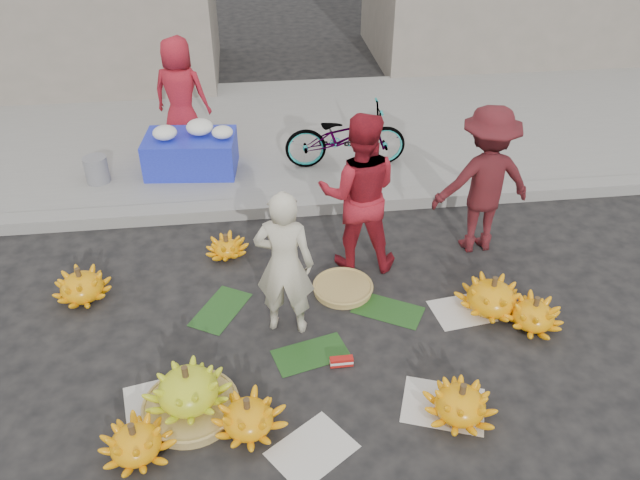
{
  "coord_description": "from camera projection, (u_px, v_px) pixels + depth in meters",
  "views": [
    {
      "loc": [
        -0.5,
        -4.15,
        3.96
      ],
      "look_at": [
        0.07,
        0.55,
        0.7
      ],
      "focal_mm": 35.0,
      "sensor_mm": 36.0,
      "label": 1
    }
  ],
  "objects": [
    {
      "name": "banana_bunch_3",
      "position": [
        460.0,
        403.0,
        4.86
      ],
      "size": [
        0.66,
        0.66,
        0.35
      ],
      "rotation": [
        0.0,
        0.0,
        0.22
      ],
      "color": "#FFAC0C",
      "rests_on": "ground"
    },
    {
      "name": "banana_bunch_1",
      "position": [
        135.0,
        442.0,
        4.57
      ],
      "size": [
        0.57,
        0.57,
        0.34
      ],
      "rotation": [
        0.0,
        0.0,
        -0.09
      ],
      "color": "#FFAC0C",
      "rests_on": "ground"
    },
    {
      "name": "banana_bunch_4",
      "position": [
        534.0,
        314.0,
        5.73
      ],
      "size": [
        0.64,
        0.64,
        0.34
      ],
      "rotation": [
        0.0,
        0.0,
        0.23
      ],
      "color": "#FFAC0C",
      "rests_on": "ground"
    },
    {
      "name": "incense_stack",
      "position": [
        341.0,
        362.0,
        5.37
      ],
      "size": [
        0.2,
        0.07,
        0.08
      ],
      "primitive_type": "cube",
      "rotation": [
        0.0,
        0.0,
        0.01
      ],
      "color": "#B61713",
      "rests_on": "ground"
    },
    {
      "name": "flower_vendor",
      "position": [
        181.0,
        94.0,
        8.22
      ],
      "size": [
        0.85,
        0.68,
        1.52
      ],
      "primitive_type": "imported",
      "rotation": [
        0.0,
        0.0,
        2.85
      ],
      "color": "#B11B26",
      "rests_on": "sidewalk"
    },
    {
      "name": "banana_bunch_0",
      "position": [
        189.0,
        393.0,
        4.86
      ],
      "size": [
        0.78,
        0.78,
        0.5
      ],
      "rotation": [
        0.0,
        0.0,
        0.2
      ],
      "color": "#A08143",
      "rests_on": "ground"
    },
    {
      "name": "banana_bunch_2",
      "position": [
        248.0,
        417.0,
        4.75
      ],
      "size": [
        0.66,
        0.66,
        0.34
      ],
      "rotation": [
        0.0,
        0.0,
        0.25
      ],
      "color": "#FFAC0C",
      "rests_on": "ground"
    },
    {
      "name": "grey_bucket",
      "position": [
        97.0,
        170.0,
        7.75
      ],
      "size": [
        0.29,
        0.29,
        0.33
      ],
      "primitive_type": "cylinder",
      "color": "slate",
      "rests_on": "sidewalk"
    },
    {
      "name": "basket_spare",
      "position": [
        343.0,
        288.0,
        6.22
      ],
      "size": [
        0.67,
        0.67,
        0.07
      ],
      "primitive_type": "cylinder",
      "rotation": [
        0.0,
        0.0,
        0.17
      ],
      "color": "#A08143",
      "rests_on": "ground"
    },
    {
      "name": "sidewalk",
      "position": [
        285.0,
        133.0,
        9.17
      ],
      "size": [
        40.0,
        4.0,
        0.12
      ],
      "primitive_type": "cube",
      "color": "gray",
      "rests_on": "ground"
    },
    {
      "name": "banana_bunch_5",
      "position": [
        492.0,
        296.0,
        5.89
      ],
      "size": [
        0.74,
        0.74,
        0.4
      ],
      "rotation": [
        0.0,
        0.0,
        -0.16
      ],
      "color": "#FFAC0C",
      "rests_on": "ground"
    },
    {
      "name": "banana_bunch_6",
      "position": [
        81.0,
        285.0,
        6.06
      ],
      "size": [
        0.61,
        0.61,
        0.36
      ],
      "rotation": [
        0.0,
        0.0,
        -0.06
      ],
      "color": "#FFAC0C",
      "rests_on": "ground"
    },
    {
      "name": "ground",
      "position": [
        320.0,
        338.0,
        5.68
      ],
      "size": [
        80.0,
        80.0,
        0.0
      ],
      "primitive_type": "plane",
      "color": "black",
      "rests_on": "ground"
    },
    {
      "name": "flower_table",
      "position": [
        191.0,
        151.0,
        7.94
      ],
      "size": [
        1.19,
        0.81,
        0.66
      ],
      "rotation": [
        0.0,
        0.0,
        -0.1
      ],
      "color": "#1C27BB",
      "rests_on": "sidewalk"
    },
    {
      "name": "newspaper_scatter",
      "position": [
        331.0,
        406.0,
        5.03
      ],
      "size": [
        3.2,
        1.8,
        0.0
      ],
      "primitive_type": null,
      "color": "silver",
      "rests_on": "ground"
    },
    {
      "name": "curb",
      "position": [
        298.0,
        206.0,
        7.44
      ],
      "size": [
        40.0,
        0.25,
        0.15
      ],
      "primitive_type": "cube",
      "color": "gray",
      "rests_on": "ground"
    },
    {
      "name": "man_striped",
      "position": [
        484.0,
        181.0,
        6.44
      ],
      "size": [
        1.09,
        0.67,
        1.62
      ],
      "primitive_type": "imported",
      "rotation": [
        0.0,
        0.0,
        3.21
      ],
      "color": "maroon",
      "rests_on": "ground"
    },
    {
      "name": "banana_bunch_7",
      "position": [
        227.0,
        247.0,
        6.68
      ],
      "size": [
        0.44,
        0.44,
        0.26
      ],
      "rotation": [
        0.0,
        0.0,
        0.16
      ],
      "color": "#FFAC0C",
      "rests_on": "ground"
    },
    {
      "name": "vendor_red",
      "position": [
        359.0,
        193.0,
        6.17
      ],
      "size": [
        0.91,
        0.76,
        1.69
      ],
      "primitive_type": "imported",
      "rotation": [
        0.0,
        0.0,
        2.98
      ],
      "color": "#B11B26",
      "rests_on": "ground"
    },
    {
      "name": "vendor_cream",
      "position": [
        284.0,
        264.0,
        5.41
      ],
      "size": [
        0.59,
        0.46,
        1.44
      ],
      "primitive_type": "imported",
      "rotation": [
        0.0,
        0.0,
        2.91
      ],
      "color": "beige",
      "rests_on": "ground"
    },
    {
      "name": "banana_leaves",
      "position": [
        306.0,
        324.0,
        5.83
      ],
      "size": [
        2.0,
        1.0,
        0.0
      ],
      "primitive_type": null,
      "color": "#184216",
      "rests_on": "ground"
    },
    {
      "name": "bicycle",
      "position": [
        345.0,
        136.0,
        7.98
      ],
      "size": [
        0.59,
        1.57,
        0.82
      ],
      "primitive_type": "imported",
      "rotation": [
        0.0,
        0.0,
        1.54
      ],
      "color": "gray",
      "rests_on": "sidewalk"
    }
  ]
}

